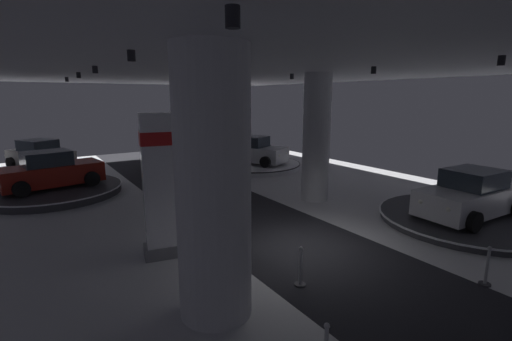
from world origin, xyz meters
name	(u,v)px	position (x,y,z in m)	size (l,w,h in m)	color
ground	(302,248)	(0.00, 0.00, -0.02)	(24.00, 44.00, 0.06)	silver
ceiling_with_spotlights	(308,58)	(0.00, 0.00, 5.55)	(24.00, 44.00, 0.39)	silver
column_left	(213,187)	(-3.69, -1.48, 2.75)	(1.52, 1.52, 5.50)	silver
column_right	(316,138)	(3.86, 3.68, 2.75)	(1.18, 1.18, 5.50)	silver
brand_sign_pylon	(163,184)	(-3.64, 1.75, 2.12)	(1.37, 0.88, 4.09)	slate
display_platform_deep_left	(42,170)	(-6.02, 17.18, 0.14)	(5.58, 5.58, 0.25)	#333338
display_car_deep_left	(40,155)	(-6.03, 17.21, 1.02)	(3.67, 4.54, 1.71)	silver
display_platform_far_left	(54,190)	(-5.83, 10.95, 0.20)	(6.00, 6.00, 0.36)	#333338
display_car_far_left	(51,171)	(-5.86, 10.95, 1.13)	(4.44, 2.77, 1.71)	maroon
display_platform_near_right	(466,218)	(6.47, -1.63, 0.14)	(6.09, 6.09, 0.25)	#333338
display_car_near_right	(470,195)	(6.50, -1.63, 1.02)	(4.31, 2.39, 1.71)	silver
display_platform_deep_right	(234,152)	(7.18, 16.59, 0.17)	(4.83, 4.83, 0.31)	#B7B7BC
display_car_deep_right	(235,141)	(7.21, 16.60, 1.08)	(4.44, 2.78, 1.71)	red
display_platform_far_right	(254,165)	(5.47, 11.16, 0.18)	(6.02, 6.02, 0.32)	silver
display_car_far_right	(253,151)	(5.45, 11.19, 1.09)	(3.54, 4.56, 1.71)	silver
visitor_walking_near	(217,167)	(1.55, 8.68, 0.91)	(0.32, 0.32, 1.59)	black
stanchion_b	(300,271)	(-1.51, -1.67, 0.37)	(0.28, 0.28, 1.01)	#333338
stanchion_c	(487,271)	(2.29, -4.14, 0.37)	(0.28, 0.28, 1.01)	#333338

